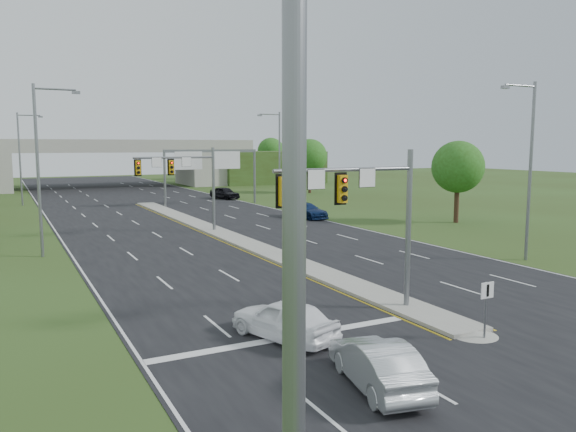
# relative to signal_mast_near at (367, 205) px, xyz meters

# --- Properties ---
(ground) EXTENTS (240.00, 240.00, 0.00)m
(ground) POSITION_rel_signal_mast_near_xyz_m (2.26, 0.07, -4.73)
(ground) COLOR #2F4017
(ground) RESTS_ON ground
(road) EXTENTS (24.00, 160.00, 0.02)m
(road) POSITION_rel_signal_mast_near_xyz_m (2.26, 35.07, -4.72)
(road) COLOR black
(road) RESTS_ON ground
(median) EXTENTS (2.00, 54.00, 0.16)m
(median) POSITION_rel_signal_mast_near_xyz_m (2.26, 23.07, -4.63)
(median) COLOR gray
(median) RESTS_ON road
(median_nose) EXTENTS (2.00, 2.00, 0.16)m
(median_nose) POSITION_rel_signal_mast_near_xyz_m (2.26, -3.93, -4.63)
(median_nose) COLOR gray
(median_nose) RESTS_ON road
(lane_markings) EXTENTS (23.72, 160.00, 0.01)m
(lane_markings) POSITION_rel_signal_mast_near_xyz_m (1.66, 28.99, -4.70)
(lane_markings) COLOR gold
(lane_markings) RESTS_ON road
(signal_mast_near) EXTENTS (6.62, 0.60, 7.00)m
(signal_mast_near) POSITION_rel_signal_mast_near_xyz_m (0.00, 0.00, 0.00)
(signal_mast_near) COLOR slate
(signal_mast_near) RESTS_ON ground
(signal_mast_far) EXTENTS (6.62, 0.60, 7.00)m
(signal_mast_far) POSITION_rel_signal_mast_near_xyz_m (0.00, 25.00, 0.00)
(signal_mast_far) COLOR slate
(signal_mast_far) RESTS_ON ground
(keep_right_sign) EXTENTS (0.60, 0.13, 2.20)m
(keep_right_sign) POSITION_rel_signal_mast_near_xyz_m (2.26, -4.45, -3.21)
(keep_right_sign) COLOR slate
(keep_right_sign) RESTS_ON ground
(sign_gantry) EXTENTS (11.58, 0.44, 6.67)m
(sign_gantry) POSITION_rel_signal_mast_near_xyz_m (8.95, 44.99, 0.51)
(sign_gantry) COLOR slate
(sign_gantry) RESTS_ON ground
(overpass) EXTENTS (80.00, 14.00, 8.10)m
(overpass) POSITION_rel_signal_mast_near_xyz_m (2.26, 80.07, -1.17)
(overpass) COLOR gray
(overpass) RESTS_ON ground
(lightpole_l_near) EXTENTS (2.85, 0.25, 11.00)m
(lightpole_l_near) POSITION_rel_signal_mast_near_xyz_m (-11.03, -14.93, 1.38)
(lightpole_l_near) COLOR slate
(lightpole_l_near) RESTS_ON ground
(lightpole_l_mid) EXTENTS (2.85, 0.25, 11.00)m
(lightpole_l_mid) POSITION_rel_signal_mast_near_xyz_m (-11.03, 20.07, 1.38)
(lightpole_l_mid) COLOR slate
(lightpole_l_mid) RESTS_ON ground
(lightpole_l_far) EXTENTS (2.85, 0.25, 11.00)m
(lightpole_l_far) POSITION_rel_signal_mast_near_xyz_m (-11.03, 55.07, 1.38)
(lightpole_l_far) COLOR slate
(lightpole_l_far) RESTS_ON ground
(lightpole_r_near) EXTENTS (2.85, 0.25, 11.00)m
(lightpole_r_near) POSITION_rel_signal_mast_near_xyz_m (15.56, 5.07, 1.38)
(lightpole_r_near) COLOR slate
(lightpole_r_near) RESTS_ON ground
(lightpole_r_far) EXTENTS (2.85, 0.25, 11.00)m
(lightpole_r_far) POSITION_rel_signal_mast_near_xyz_m (15.56, 40.07, 1.38)
(lightpole_r_far) COLOR slate
(lightpole_r_far) RESTS_ON ground
(tree_r_near) EXTENTS (4.80, 4.80, 7.60)m
(tree_r_near) POSITION_rel_signal_mast_near_xyz_m (24.26, 20.07, 0.45)
(tree_r_near) COLOR #382316
(tree_r_near) RESTS_ON ground
(tree_r_mid) EXTENTS (5.20, 5.20, 8.12)m
(tree_r_mid) POSITION_rel_signal_mast_near_xyz_m (28.26, 55.07, 0.78)
(tree_r_mid) COLOR #382316
(tree_r_mid) RESTS_ON ground
(tree_back_c) EXTENTS (5.60, 5.60, 8.32)m
(tree_back_c) POSITION_rel_signal_mast_near_xyz_m (26.26, 94.07, 0.78)
(tree_back_c) COLOR #382316
(tree_back_c) RESTS_ON ground
(tree_back_d) EXTENTS (6.00, 6.00, 8.85)m
(tree_back_d) POSITION_rel_signal_mast_near_xyz_m (40.26, 94.07, 1.11)
(tree_back_d) COLOR #382316
(tree_back_d) RESTS_ON ground
(car_white) EXTENTS (3.11, 4.80, 1.52)m
(car_white) POSITION_rel_signal_mast_near_xyz_m (-4.31, -0.99, -3.95)
(car_white) COLOR white
(car_white) RESTS_ON road
(car_silver) EXTENTS (2.40, 4.64, 1.46)m
(car_silver) POSITION_rel_signal_mast_near_xyz_m (-3.73, -5.99, -3.98)
(car_silver) COLOR silver
(car_silver) RESTS_ON road
(car_far_b) EXTENTS (3.18, 5.58, 1.52)m
(car_far_b) POSITION_rel_signal_mast_near_xyz_m (13.26, 29.17, -3.94)
(car_far_b) COLOR #0C1F49
(car_far_b) RESTS_ON road
(car_far_c) EXTENTS (3.25, 5.09, 1.61)m
(car_far_c) POSITION_rel_signal_mast_near_xyz_m (13.26, 51.68, -3.90)
(car_far_c) COLOR black
(car_far_c) RESTS_ON road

